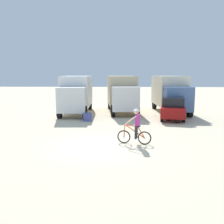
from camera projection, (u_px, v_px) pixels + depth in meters
name	position (u px, v px, depth m)	size (l,w,h in m)	color
ground_plane	(100.00, 146.00, 12.14)	(120.00, 120.00, 0.00)	beige
box_truck_avon_van	(76.00, 93.00, 22.42)	(2.64, 6.84, 3.35)	white
box_truck_tan_camper	(122.00, 92.00, 23.24)	(3.02, 6.95, 3.35)	#CCB78E
box_truck_cream_rv	(170.00, 92.00, 22.93)	(2.67, 6.85, 3.35)	beige
sedan_parked	(173.00, 108.00, 19.49)	(2.56, 4.47, 1.76)	maroon
cyclist_orange_shirt	(135.00, 128.00, 12.42)	(1.70, 0.57, 1.82)	black
bicycle_spare	(172.00, 117.00, 18.34)	(0.84, 1.58, 0.97)	black
supply_crate	(87.00, 117.00, 18.82)	(0.60, 0.59, 0.59)	#4C5199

